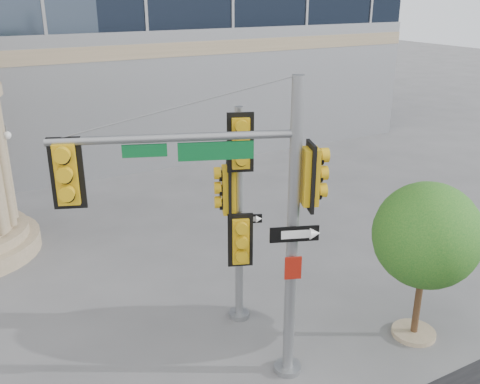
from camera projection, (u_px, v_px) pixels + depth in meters
ground at (294, 358)px, 11.74m from camera, size 120.00×120.00×0.00m
main_signal_pole at (235, 205)px, 9.87m from camera, size 4.59×2.12×6.22m
secondary_signal_pole at (237, 203)px, 12.04m from camera, size 0.90×0.87×5.26m
street_tree at (427, 239)px, 11.70m from camera, size 2.41×2.36×3.76m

